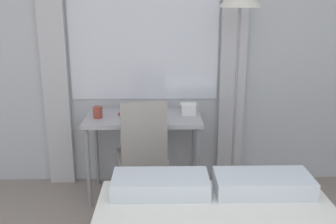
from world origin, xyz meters
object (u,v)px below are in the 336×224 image
object	(u,v)px
desk	(144,124)
book	(132,113)
mug	(98,112)
standing_lamp	(240,17)
telephone	(188,109)
desk_chair	(142,150)

from	to	relation	value
desk	book	xyz separation A→B (m)	(-0.10, 0.04, 0.09)
book	mug	size ratio (longest dim) A/B	2.46
standing_lamp	telephone	world-z (taller)	standing_lamp
standing_lamp	mug	xyz separation A→B (m)	(-1.21, 0.05, -0.82)
desk	mug	distance (m)	0.42
desk	mug	world-z (taller)	mug
standing_lamp	desk_chair	bearing A→B (deg)	-167.37
standing_lamp	mug	distance (m)	1.46
standing_lamp	telephone	distance (m)	0.93
telephone	mug	size ratio (longest dim) A/B	1.46
desk	telephone	bearing A→B (deg)	8.87
standing_lamp	telephone	xyz separation A→B (m)	(-0.40, 0.16, -0.82)
telephone	book	size ratio (longest dim) A/B	0.59
desk	desk_chair	size ratio (longest dim) A/B	1.03
mug	telephone	bearing A→B (deg)	7.66
standing_lamp	book	size ratio (longest dim) A/B	7.90
desk	telephone	distance (m)	0.43
book	mug	bearing A→B (deg)	-163.15
mug	desk	bearing A→B (deg)	6.45
mug	book	bearing A→B (deg)	16.85
mug	standing_lamp	bearing A→B (deg)	-2.51
desk	telephone	size ratio (longest dim) A/B	7.06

